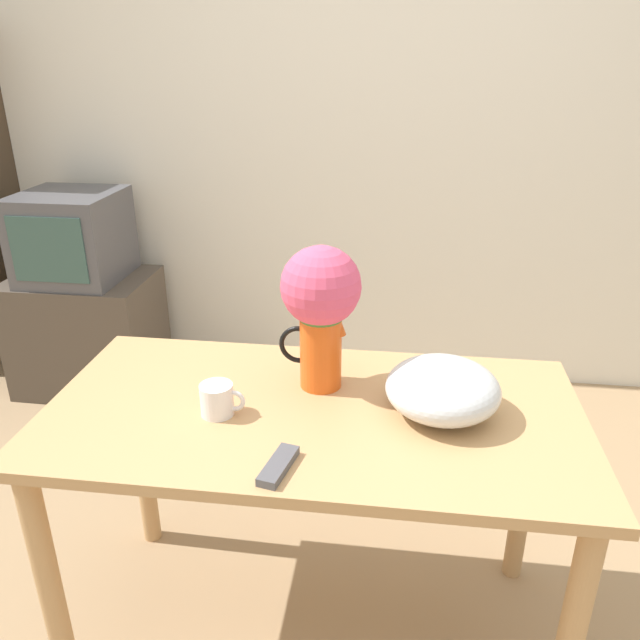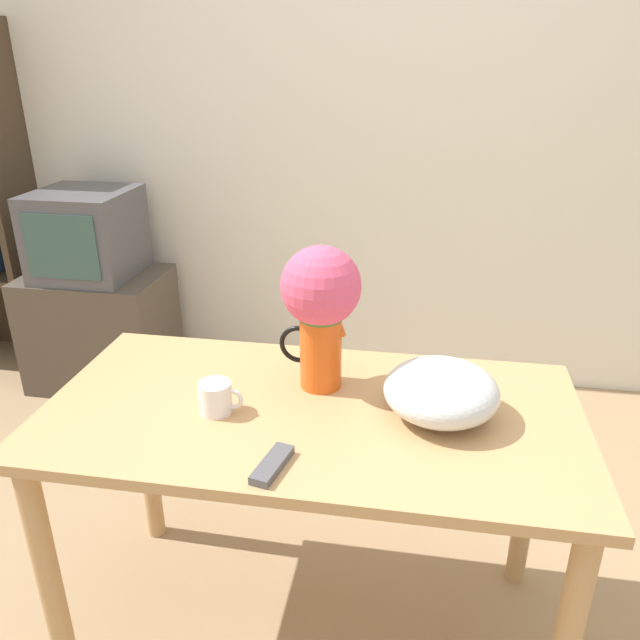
# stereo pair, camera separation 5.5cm
# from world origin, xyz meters

# --- Properties ---
(wall_back) EXTENTS (8.00, 0.05, 2.60)m
(wall_back) POSITION_xyz_m (0.00, 1.79, 1.30)
(wall_back) COLOR silver
(wall_back) RESTS_ON ground_plane
(table) EXTENTS (1.38, 0.71, 0.77)m
(table) POSITION_xyz_m (-0.13, 0.10, 0.65)
(table) COLOR tan
(table) RESTS_ON ground_plane
(flower_vase) EXTENTS (0.22, 0.21, 0.39)m
(flower_vase) POSITION_xyz_m (-0.13, 0.22, 1.01)
(flower_vase) COLOR #E05619
(flower_vase) RESTS_ON table
(coffee_mug) EXTENTS (0.11, 0.08, 0.08)m
(coffee_mug) POSITION_xyz_m (-0.37, 0.04, 0.81)
(coffee_mug) COLOR white
(coffee_mug) RESTS_ON table
(white_bowl) EXTENTS (0.29, 0.29, 0.14)m
(white_bowl) POSITION_xyz_m (0.19, 0.12, 0.84)
(white_bowl) COLOR silver
(white_bowl) RESTS_ON table
(remote_control) EXTENTS (0.07, 0.15, 0.02)m
(remote_control) POSITION_xyz_m (-0.17, -0.17, 0.78)
(remote_control) COLOR #4C4C51
(remote_control) RESTS_ON table
(tv_stand) EXTENTS (0.68, 0.47, 0.59)m
(tv_stand) POSITION_xyz_m (-1.48, 1.43, 0.30)
(tv_stand) COLOR #4C4238
(tv_stand) RESTS_ON ground_plane
(tv_set) EXTENTS (0.45, 0.46, 0.42)m
(tv_set) POSITION_xyz_m (-1.48, 1.43, 0.80)
(tv_set) COLOR #4C4C51
(tv_set) RESTS_ON tv_stand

